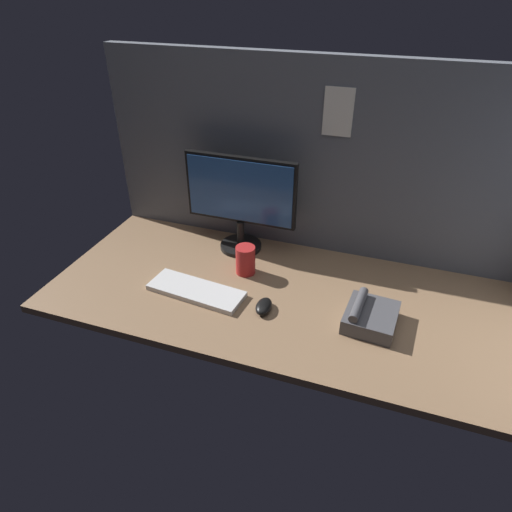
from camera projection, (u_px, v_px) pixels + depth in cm
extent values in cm
cube|color=#8C6B4C|center=(287.00, 295.00, 170.95)|extent=(180.00, 80.00, 3.00)
cube|color=#565B66|center=(316.00, 160.00, 178.52)|extent=(180.00, 5.00, 78.70)
cube|color=white|center=(338.00, 112.00, 163.37)|extent=(10.95, 0.40, 17.65)
cylinder|color=black|center=(241.00, 246.00, 196.83)|extent=(18.00, 18.00, 1.80)
cylinder|color=black|center=(241.00, 233.00, 193.36)|extent=(3.20, 3.20, 11.00)
cube|color=black|center=(241.00, 190.00, 183.40)|extent=(47.39, 2.40, 28.63)
cube|color=#264C8C|center=(239.00, 191.00, 182.28)|extent=(44.99, 0.60, 26.23)
cube|color=silver|center=(196.00, 291.00, 169.24)|extent=(38.14, 16.73, 2.00)
ellipsoid|color=black|center=(264.00, 306.00, 160.34)|extent=(6.09, 9.88, 3.40)
cylinder|color=red|center=(245.00, 260.00, 178.08)|extent=(7.81, 7.81, 11.85)
cube|color=#4C4C51|center=(371.00, 317.00, 153.57)|extent=(18.41, 20.25, 5.60)
cylinder|color=#4C4C51|center=(359.00, 305.00, 152.47)|extent=(4.50, 17.29, 3.20)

